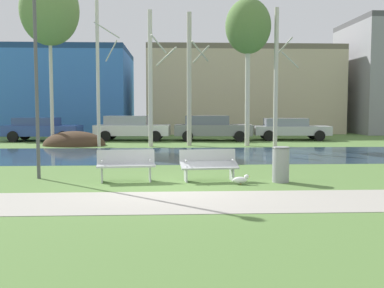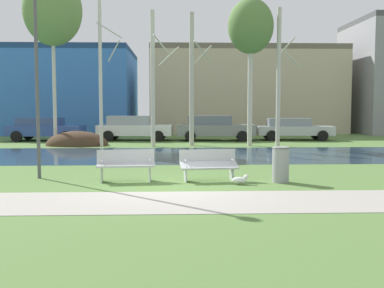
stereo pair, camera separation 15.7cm
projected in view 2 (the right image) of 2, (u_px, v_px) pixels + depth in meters
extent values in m
plane|color=#517538|center=(170.00, 151.00, 21.96)|extent=(120.00, 120.00, 0.00)
cube|color=#9E998E|center=(166.00, 202.00, 10.22)|extent=(60.00, 2.41, 0.01)
cube|color=#2D475B|center=(170.00, 155.00, 20.05)|extent=(80.00, 6.86, 0.01)
ellipsoid|color=#423021|center=(77.00, 145.00, 25.02)|extent=(3.30, 2.46, 1.53)
cube|color=#B2B5B7|center=(126.00, 166.00, 12.90)|extent=(1.64, 0.64, 0.05)
cube|color=#B2B5B7|center=(126.00, 157.00, 13.16)|extent=(1.60, 0.25, 0.40)
cube|color=#B2B5B7|center=(102.00, 174.00, 12.89)|extent=(0.08, 0.43, 0.45)
cube|color=#B2B5B7|center=(150.00, 173.00, 13.07)|extent=(0.08, 0.43, 0.45)
cylinder|color=#B2B5B7|center=(102.00, 161.00, 12.82)|extent=(0.07, 0.28, 0.04)
cylinder|color=#B2B5B7|center=(150.00, 160.00, 13.00)|extent=(0.07, 0.28, 0.04)
cube|color=#B2B5B7|center=(209.00, 165.00, 12.99)|extent=(1.64, 0.63, 0.19)
cube|color=#B2B5B7|center=(207.00, 156.00, 13.25)|extent=(1.60, 0.25, 0.40)
cube|color=#B2B5B7|center=(185.00, 174.00, 12.97)|extent=(0.08, 0.43, 0.45)
cube|color=#B2B5B7|center=(232.00, 173.00, 13.15)|extent=(0.08, 0.43, 0.45)
cylinder|color=#B2B5B7|center=(186.00, 161.00, 12.90)|extent=(0.07, 0.28, 0.04)
cylinder|color=#B2B5B7|center=(232.00, 160.00, 13.09)|extent=(0.07, 0.28, 0.04)
cylinder|color=gray|center=(281.00, 165.00, 12.83)|extent=(0.46, 0.46, 0.98)
torus|color=#545557|center=(281.00, 148.00, 12.79)|extent=(0.48, 0.48, 0.04)
ellipsoid|color=white|center=(239.00, 180.00, 12.48)|extent=(0.39, 0.18, 0.18)
sphere|color=white|center=(246.00, 177.00, 12.48)|extent=(0.12, 0.12, 0.12)
cone|color=gold|center=(249.00, 177.00, 12.48)|extent=(0.07, 0.04, 0.04)
cylinder|color=gold|center=(240.00, 183.00, 12.45)|extent=(0.01, 0.01, 0.10)
cylinder|color=gold|center=(240.00, 183.00, 12.52)|extent=(0.01, 0.01, 0.10)
cylinder|color=#4C4C51|center=(37.00, 86.00, 13.38)|extent=(0.10, 0.10, 5.34)
cylinder|color=beige|center=(54.00, 59.00, 24.65)|extent=(0.18, 0.18, 9.07)
ellipsoid|color=#668947|center=(53.00, 10.00, 24.44)|extent=(3.05, 3.05, 3.66)
cylinder|color=beige|center=(100.00, 68.00, 23.95)|extent=(0.17, 0.17, 8.03)
cylinder|color=beige|center=(114.00, 51.00, 24.34)|extent=(0.77, 1.08, 1.01)
cylinder|color=beige|center=(110.00, 30.00, 23.24)|extent=(1.16, 1.13, 0.65)
cylinder|color=beige|center=(153.00, 79.00, 23.99)|extent=(0.23, 0.23, 6.95)
cylinder|color=beige|center=(169.00, 57.00, 24.48)|extent=(1.11, 1.57, 0.87)
cylinder|color=beige|center=(161.00, 44.00, 23.40)|extent=(0.83, 0.81, 0.88)
cylinder|color=#BCB7A8|center=(192.00, 79.00, 24.59)|extent=(0.24, 0.24, 6.96)
cylinder|color=#BCB7A8|center=(203.00, 54.00, 24.94)|extent=(0.86, 1.20, 0.85)
cylinder|color=#BCB7A8|center=(202.00, 51.00, 23.95)|extent=(0.98, 0.96, 0.97)
cylinder|color=beige|center=(250.00, 70.00, 24.37)|extent=(0.25, 0.25, 7.96)
ellipsoid|color=#567A3D|center=(251.00, 26.00, 24.19)|extent=(2.36, 2.36, 2.84)
cylinder|color=beige|center=(279.00, 77.00, 24.16)|extent=(0.22, 0.22, 7.12)
cylinder|color=beige|center=(287.00, 46.00, 24.40)|extent=(0.66, 0.92, 0.83)
cylinder|color=beige|center=(293.00, 60.00, 23.52)|extent=(1.18, 1.14, 0.72)
cube|color=#2D4793|center=(46.00, 130.00, 28.12)|extent=(4.53, 2.14, 0.62)
cube|color=#32457F|center=(40.00, 121.00, 28.09)|extent=(2.58, 1.78, 0.45)
cylinder|color=black|center=(75.00, 135.00, 29.01)|extent=(0.65, 0.27, 0.64)
cylinder|color=black|center=(66.00, 137.00, 27.19)|extent=(0.65, 0.27, 0.64)
cylinder|color=black|center=(28.00, 135.00, 29.11)|extent=(0.65, 0.27, 0.64)
cylinder|color=black|center=(16.00, 136.00, 27.29)|extent=(0.65, 0.27, 0.64)
cube|color=silver|center=(136.00, 130.00, 28.51)|extent=(4.62, 2.13, 0.63)
cube|color=#949AAC|center=(130.00, 120.00, 28.47)|extent=(2.63, 1.77, 0.56)
cylinder|color=black|center=(161.00, 134.00, 29.38)|extent=(0.65, 0.27, 0.64)
cylinder|color=black|center=(158.00, 136.00, 27.58)|extent=(0.65, 0.27, 0.64)
cylinder|color=black|center=(114.00, 134.00, 29.48)|extent=(0.65, 0.27, 0.64)
cylinder|color=black|center=(108.00, 136.00, 27.69)|extent=(0.65, 0.27, 0.64)
cube|color=slate|center=(216.00, 130.00, 28.42)|extent=(4.75, 2.22, 0.65)
cube|color=slate|center=(210.00, 120.00, 28.38)|extent=(2.71, 1.84, 0.54)
cylinder|color=black|center=(240.00, 134.00, 29.33)|extent=(0.65, 0.27, 0.64)
cylinder|color=black|center=(242.00, 136.00, 27.45)|extent=(0.65, 0.27, 0.64)
cylinder|color=black|center=(192.00, 134.00, 29.43)|extent=(0.65, 0.27, 0.64)
cylinder|color=black|center=(190.00, 136.00, 27.56)|extent=(0.65, 0.27, 0.64)
cube|color=#B2B5BC|center=(294.00, 130.00, 28.83)|extent=(4.70, 2.17, 0.55)
cube|color=gray|center=(289.00, 122.00, 28.80)|extent=(2.68, 1.80, 0.47)
cylinder|color=black|center=(316.00, 134.00, 29.71)|extent=(0.65, 0.27, 0.64)
cylinder|color=black|center=(323.00, 136.00, 27.88)|extent=(0.65, 0.27, 0.64)
cylinder|color=black|center=(268.00, 134.00, 29.82)|extent=(0.65, 0.27, 0.64)
cylinder|color=black|center=(272.00, 136.00, 27.99)|extent=(0.65, 0.27, 0.64)
cube|color=#3870C6|center=(47.00, 94.00, 37.21)|extent=(13.59, 9.90, 6.06)
cube|color=navy|center=(46.00, 53.00, 36.94)|extent=(13.59, 9.90, 0.40)
cube|color=#BCAD8E|center=(245.00, 93.00, 37.37)|extent=(14.79, 6.66, 6.24)
cube|color=#675F4E|center=(245.00, 51.00, 37.10)|extent=(14.79, 6.66, 0.40)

